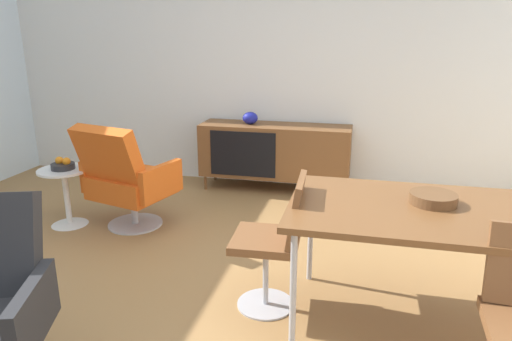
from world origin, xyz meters
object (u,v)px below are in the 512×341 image
Objects in this scene: wooden_bowl_on_table at (433,198)px; dining_table at (435,216)px; sideboard at (275,151)px; dining_chair_near_window at (276,238)px; vase_cobalt at (250,118)px; side_table_round at (66,190)px; lounge_chair_red at (126,177)px; fruit_bowl at (63,165)px.

dining_table is at bearing -83.09° from wooden_bowl_on_table.
sideboard is 1.87× the size of dining_chair_near_window.
wooden_bowl_on_table reaches higher than dining_table.
wooden_bowl_on_table is (1.59, -2.15, -0.01)m from vase_cobalt.
side_table_round is at bearing 163.76° from dining_table.
dining_chair_near_window is (0.71, -2.23, -0.31)m from vase_cobalt.
wooden_bowl_on_table is 0.30× the size of dining_chair_near_window.
dining_table is 3.08× the size of side_table_round.
sideboard is at bearing 40.42° from side_table_round.
side_table_round is at bearing 165.15° from wooden_bowl_on_table.
sideboard is at bearing 121.58° from wooden_bowl_on_table.
dining_chair_near_window is at bearing -78.78° from sideboard.
lounge_chair_red is at bearing 6.32° from side_table_round.
sideboard reaches higher than fruit_bowl.
vase_cobalt is at bearing 59.29° from lounge_chair_red.
vase_cobalt is at bearing 107.72° from dining_chair_near_window.
lounge_chair_red is 0.57m from fruit_bowl.
dining_table is at bearing -21.11° from lounge_chair_red.
sideboard reaches higher than side_table_round.
dining_chair_near_window is at bearing -22.63° from fruit_bowl.
vase_cobalt is 1.97m from side_table_round.
side_table_round is at bearing -173.68° from lounge_chair_red.
wooden_bowl_on_table is 0.50× the size of side_table_round.
vase_cobalt is (-0.27, 0.00, 0.34)m from sideboard.
dining_table is 0.11m from wooden_bowl_on_table.
side_table_round is (-1.61, -1.37, -0.12)m from sideboard.
dining_table is at bearing -16.24° from side_table_round.
vase_cobalt is at bearing 45.70° from side_table_round.
dining_table is 8.00× the size of fruit_bowl.
dining_table is at bearing -16.27° from fruit_bowl.
vase_cobalt is at bearing 179.60° from sideboard.
lounge_chair_red reaches higher than dining_chair_near_window.
dining_chair_near_window reaches higher than side_table_round.
dining_table is (1.33, -2.23, 0.26)m from sideboard.
wooden_bowl_on_table is 0.27× the size of lounge_chair_red.
side_table_round is at bearing -139.58° from sideboard.
wooden_bowl_on_table is at bearing -14.88° from fruit_bowl.
lounge_chair_red is at bearing 160.50° from wooden_bowl_on_table.
dining_chair_near_window is at bearing -31.57° from lounge_chair_red.
vase_cobalt is 0.10× the size of dining_table.
sideboard is at bearing 101.22° from dining_chair_near_window.
vase_cobalt is 1.93m from fruit_bowl.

